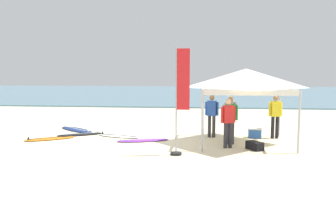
% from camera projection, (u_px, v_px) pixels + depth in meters
% --- Properties ---
extents(ground_plane, '(80.00, 80.00, 0.00)m').
position_uv_depth(ground_plane, '(160.00, 144.00, 13.11)').
color(ground_plane, beige).
extents(sea, '(80.00, 36.00, 0.10)m').
position_uv_depth(sea, '(193.00, 93.00, 43.44)').
color(sea, '#568499').
rests_on(sea, ground).
extents(canopy_tent, '(3.22, 3.22, 2.75)m').
position_uv_depth(canopy_tent, '(246.00, 79.00, 12.96)').
color(canopy_tent, '#B7B7BC').
rests_on(canopy_tent, ground).
extents(surfboard_white, '(1.93, 1.02, 0.19)m').
position_uv_depth(surfboard_white, '(118.00, 136.00, 14.45)').
color(surfboard_white, white).
rests_on(surfboard_white, ground).
extents(surfboard_purple, '(2.07, 1.16, 0.19)m').
position_uv_depth(surfboard_purple, '(143.00, 140.00, 13.57)').
color(surfboard_purple, purple).
rests_on(surfboard_purple, ground).
extents(surfboard_black, '(1.88, 1.33, 0.19)m').
position_uv_depth(surfboard_black, '(80.00, 134.00, 14.84)').
color(surfboard_black, black).
rests_on(surfboard_black, ground).
extents(surfboard_orange, '(1.88, 1.45, 0.19)m').
position_uv_depth(surfboard_orange, '(49.00, 139.00, 13.88)').
color(surfboard_orange, orange).
rests_on(surfboard_orange, ground).
extents(surfboard_navy, '(2.26, 2.04, 0.19)m').
position_uv_depth(surfboard_navy, '(77.00, 130.00, 16.06)').
color(surfboard_navy, navy).
rests_on(surfboard_navy, ground).
extents(person_red, '(0.51, 0.34, 1.71)m').
position_uv_depth(person_red, '(228.00, 120.00, 12.26)').
color(person_red, '#2D2D33').
rests_on(person_red, ground).
extents(person_green, '(0.55, 0.27, 1.71)m').
position_uv_depth(person_green, '(230.00, 117.00, 12.91)').
color(person_green, '#383842').
rests_on(person_green, ground).
extents(person_yellow, '(0.54, 0.28, 1.71)m').
position_uv_depth(person_yellow, '(275.00, 114.00, 14.02)').
color(person_yellow, black).
rests_on(person_yellow, ground).
extents(person_grey, '(0.47, 0.39, 1.71)m').
position_uv_depth(person_grey, '(230.00, 115.00, 13.71)').
color(person_grey, '#383842').
rests_on(person_grey, ground).
extents(person_blue, '(0.54, 0.29, 1.71)m').
position_uv_depth(person_blue, '(212.00, 113.00, 14.26)').
color(person_blue, '#2D2D33').
rests_on(person_blue, ground).
extents(banner_flag, '(0.60, 0.36, 3.40)m').
position_uv_depth(banner_flag, '(180.00, 106.00, 11.14)').
color(banner_flag, '#99999E').
rests_on(banner_flag, ground).
extents(gear_bag_near_tent, '(0.60, 0.68, 0.28)m').
position_uv_depth(gear_bag_near_tent, '(255.00, 146.00, 12.05)').
color(gear_bag_near_tent, black).
rests_on(gear_bag_near_tent, ground).
extents(cooler_box, '(0.50, 0.36, 0.39)m').
position_uv_depth(cooler_box, '(255.00, 133.00, 14.23)').
color(cooler_box, '#2D60B7').
rests_on(cooler_box, ground).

